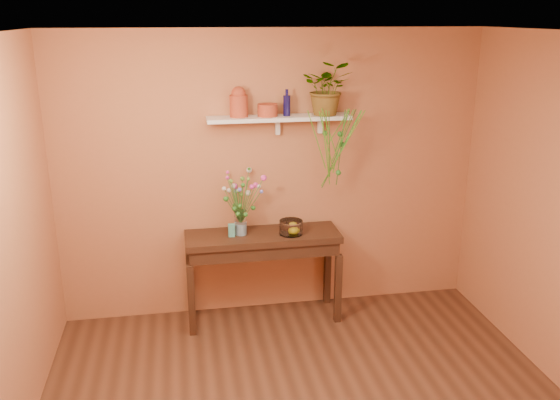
{
  "coord_description": "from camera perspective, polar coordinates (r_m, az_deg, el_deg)",
  "views": [
    {
      "loc": [
        -0.86,
        -3.28,
        2.81
      ],
      "look_at": [
        0.0,
        1.55,
        1.25
      ],
      "focal_mm": 37.62,
      "sensor_mm": 36.0,
      "label": 1
    }
  ],
  "objects": [
    {
      "name": "glass_vase",
      "position": [
        5.4,
        -3.84,
        -2.38
      ],
      "size": [
        0.11,
        0.11,
        0.23
      ],
      "color": "white",
      "rests_on": "sideboard"
    },
    {
      "name": "carton",
      "position": [
        5.37,
        -4.73,
        -2.95
      ],
      "size": [
        0.06,
        0.04,
        0.12
      ],
      "primitive_type": "cube",
      "rotation": [
        0.0,
        0.0,
        0.0
      ],
      "color": "teal",
      "rests_on": "sideboard"
    },
    {
      "name": "glass_bowl",
      "position": [
        5.41,
        1.08,
        -2.72
      ],
      "size": [
        0.22,
        0.22,
        0.13
      ],
      "color": "white",
      "rests_on": "sideboard"
    },
    {
      "name": "bouquet",
      "position": [
        5.31,
        -3.69,
        0.83
      ],
      "size": [
        0.4,
        0.35,
        0.48
      ],
      "color": "#386B28",
      "rests_on": "glass_vase"
    },
    {
      "name": "plant_fronds",
      "position": [
        5.29,
        5.46,
        5.41
      ],
      "size": [
        0.5,
        0.31,
        0.76
      ],
      "color": "#28651E",
      "rests_on": "wall_shelf"
    },
    {
      "name": "sideboard",
      "position": [
        5.49,
        -1.69,
        -4.5
      ],
      "size": [
        1.43,
        0.46,
        0.87
      ],
      "color": "#3D1E13",
      "rests_on": "ground"
    },
    {
      "name": "spider_plant",
      "position": [
        5.34,
        4.67,
        10.79
      ],
      "size": [
        0.52,
        0.49,
        0.48
      ],
      "primitive_type": "imported",
      "rotation": [
        0.0,
        0.0,
        -0.29
      ],
      "color": "#28651E",
      "rests_on": "wall_shelf"
    },
    {
      "name": "lemon",
      "position": [
        5.42,
        1.26,
        -2.91
      ],
      "size": [
        0.07,
        0.07,
        0.07
      ],
      "primitive_type": "sphere",
      "color": "gold",
      "rests_on": "glass_bowl"
    },
    {
      "name": "blue_bottle",
      "position": [
        5.31,
        0.66,
        9.22
      ],
      "size": [
        0.08,
        0.08,
        0.24
      ],
      "color": "#0F0C3A",
      "rests_on": "wall_shelf"
    },
    {
      "name": "terracotta_jug",
      "position": [
        5.25,
        -4.04,
        9.44
      ],
      "size": [
        0.2,
        0.2,
        0.27
      ],
      "color": "#B6391D",
      "rests_on": "wall_shelf"
    },
    {
      "name": "terracotta_pot",
      "position": [
        5.29,
        -1.22,
        8.73
      ],
      "size": [
        0.23,
        0.23,
        0.11
      ],
      "primitive_type": "cylinder",
      "rotation": [
        0.0,
        0.0,
        0.36
      ],
      "color": "#B6391D",
      "rests_on": "wall_shelf"
    },
    {
      "name": "wall_shelf",
      "position": [
        5.32,
        0.03,
        7.94
      ],
      "size": [
        1.3,
        0.24,
        0.19
      ],
      "color": "white",
      "rests_on": "room"
    },
    {
      "name": "room",
      "position": [
        3.7,
        4.22,
        -5.71
      ],
      "size": [
        4.04,
        4.04,
        2.7
      ],
      "color": "#55301D",
      "rests_on": "ground"
    }
  ]
}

